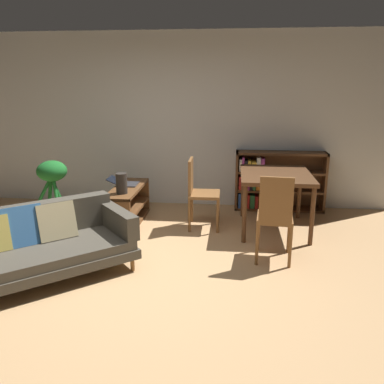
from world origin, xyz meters
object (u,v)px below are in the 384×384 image
(open_laptop, at_px, (125,183))
(dining_chair_near, at_px, (275,214))
(dining_table, at_px, (275,179))
(desk_speaker, at_px, (122,183))
(fabric_couch, at_px, (42,242))
(media_console, at_px, (128,206))
(dining_chair_far, at_px, (199,189))
(potted_floor_plant, at_px, (53,185))
(bookshelf, at_px, (272,181))

(open_laptop, distance_m, dining_chair_near, 2.35)
(dining_table, xyz_separation_m, dining_chair_near, (-0.09, -1.04, -0.15))
(desk_speaker, xyz_separation_m, dining_table, (2.01, 0.27, 0.04))
(fabric_couch, distance_m, media_console, 1.71)
(dining_table, bearing_deg, dining_chair_far, -178.78)
(fabric_couch, relative_size, media_console, 1.60)
(media_console, relative_size, desk_speaker, 4.28)
(fabric_couch, height_order, open_laptop, fabric_couch)
(media_console, distance_m, potted_floor_plant, 1.08)
(desk_speaker, relative_size, bookshelf, 0.20)
(dining_chair_near, distance_m, bookshelf, 1.98)
(media_console, xyz_separation_m, bookshelf, (2.08, 0.90, 0.19))
(potted_floor_plant, relative_size, bookshelf, 0.66)
(dining_chair_far, bearing_deg, open_laptop, 169.06)
(desk_speaker, bearing_deg, dining_chair_near, -21.82)
(dining_chair_far, bearing_deg, fabric_couch, -133.08)
(potted_floor_plant, relative_size, dining_table, 0.80)
(open_laptop, distance_m, dining_chair_far, 1.11)
(fabric_couch, bearing_deg, media_console, 74.26)
(open_laptop, xyz_separation_m, bookshelf, (2.15, 0.75, -0.10))
(open_laptop, xyz_separation_m, desk_speaker, (0.09, -0.46, 0.11))
(fabric_couch, distance_m, dining_chair_far, 2.17)
(potted_floor_plant, distance_m, bookshelf, 3.26)
(media_console, relative_size, dining_chair_far, 1.21)
(fabric_couch, bearing_deg, dining_chair_far, 46.92)
(dining_table, relative_size, bookshelf, 0.82)
(potted_floor_plant, height_order, dining_chair_near, dining_chair_near)
(dining_table, bearing_deg, fabric_couch, -147.29)
(media_console, xyz_separation_m, dining_chair_far, (1.01, -0.06, 0.29))
(potted_floor_plant, bearing_deg, media_console, 5.87)
(dining_table, relative_size, dining_chair_far, 1.18)
(open_laptop, bearing_deg, bookshelf, 19.15)
(potted_floor_plant, bearing_deg, fabric_couch, -69.80)
(open_laptop, height_order, dining_chair_far, dining_chair_far)
(dining_table, xyz_separation_m, dining_chair_far, (-1.02, -0.02, -0.16))
(open_laptop, distance_m, desk_speaker, 0.48)
(fabric_couch, height_order, media_console, fabric_couch)
(open_laptop, bearing_deg, dining_chair_far, -10.94)
(fabric_couch, distance_m, potted_floor_plant, 1.65)
(desk_speaker, distance_m, bookshelf, 2.39)
(fabric_couch, bearing_deg, bookshelf, 44.96)
(dining_chair_near, height_order, dining_chair_far, dining_chair_near)
(dining_chair_near, height_order, bookshelf, dining_chair_near)
(desk_speaker, bearing_deg, dining_table, 7.67)
(dining_table, xyz_separation_m, bookshelf, (0.05, 0.93, -0.25))
(desk_speaker, distance_m, dining_chair_near, 2.07)
(fabric_couch, bearing_deg, desk_speaker, 70.18)
(dining_chair_near, bearing_deg, desk_speaker, 158.18)
(open_laptop, bearing_deg, desk_speaker, -78.79)
(fabric_couch, bearing_deg, dining_chair_near, 13.15)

